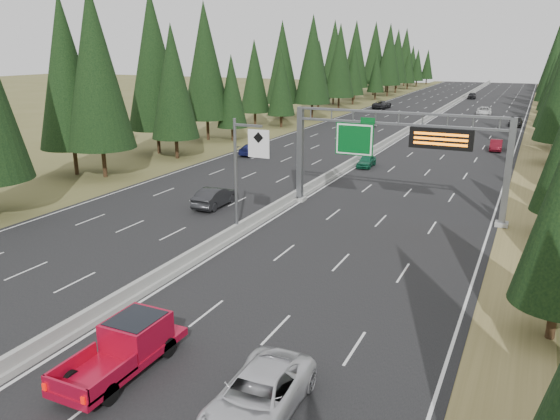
# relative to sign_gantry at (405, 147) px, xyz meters

# --- Properties ---
(road) EXTENTS (32.00, 260.00, 0.08)m
(road) POSITION_rel_sign_gantry_xyz_m (-8.92, 45.12, -5.23)
(road) COLOR black
(road) RESTS_ON ground
(shoulder_right) EXTENTS (3.60, 260.00, 0.06)m
(shoulder_right) POSITION_rel_sign_gantry_xyz_m (8.88, 45.12, -5.24)
(shoulder_right) COLOR olive
(shoulder_right) RESTS_ON ground
(shoulder_left) EXTENTS (3.60, 260.00, 0.06)m
(shoulder_left) POSITION_rel_sign_gantry_xyz_m (-26.72, 45.12, -5.24)
(shoulder_left) COLOR brown
(shoulder_left) RESTS_ON ground
(median_barrier) EXTENTS (0.70, 260.00, 0.85)m
(median_barrier) POSITION_rel_sign_gantry_xyz_m (-8.92, 45.12, -4.85)
(median_barrier) COLOR gray
(median_barrier) RESTS_ON road
(sign_gantry) EXTENTS (16.75, 0.98, 7.80)m
(sign_gantry) POSITION_rel_sign_gantry_xyz_m (0.00, 0.00, 0.00)
(sign_gantry) COLOR slate
(sign_gantry) RESTS_ON road
(hov_sign_pole) EXTENTS (2.80, 0.50, 8.00)m
(hov_sign_pole) POSITION_rel_sign_gantry_xyz_m (-8.33, -9.92, -0.54)
(hov_sign_pole) COLOR slate
(hov_sign_pole) RESTS_ON road
(tree_row_left) EXTENTS (12.44, 242.21, 18.96)m
(tree_row_left) POSITION_rel_sign_gantry_xyz_m (-31.10, 37.08, 4.37)
(tree_row_left) COLOR black
(tree_row_left) RESTS_ON ground
(silver_minivan) EXTENTS (2.81, 5.75, 1.57)m
(silver_minivan) POSITION_rel_sign_gantry_xyz_m (1.14, -26.10, -4.40)
(silver_minivan) COLOR silver
(silver_minivan) RESTS_ON road
(red_pickup) EXTENTS (2.12, 5.95, 1.94)m
(red_pickup) POSITION_rel_sign_gantry_xyz_m (-4.94, -25.56, -4.12)
(red_pickup) COLOR black
(red_pickup) RESTS_ON road
(car_ahead_green) EXTENTS (1.63, 3.79, 1.27)m
(car_ahead_green) POSITION_rel_sign_gantry_xyz_m (-7.42, 15.57, -4.55)
(car_ahead_green) COLOR #155D3F
(car_ahead_green) RESTS_ON road
(car_ahead_dkred) EXTENTS (1.62, 4.16, 1.35)m
(car_ahead_dkred) POSITION_rel_sign_gantry_xyz_m (4.39, 31.82, -4.51)
(car_ahead_dkred) COLOR #5D0D18
(car_ahead_dkred) RESTS_ON road
(car_ahead_dkgrey) EXTENTS (2.15, 4.82, 1.37)m
(car_ahead_dkgrey) POSITION_rel_sign_gantry_xyz_m (5.46, 56.54, -4.50)
(car_ahead_dkgrey) COLOR black
(car_ahead_dkgrey) RESTS_ON road
(car_ahead_white) EXTENTS (3.04, 5.90, 1.59)m
(car_ahead_white) POSITION_rel_sign_gantry_xyz_m (-0.69, 69.47, -4.39)
(car_ahead_white) COLOR silver
(car_ahead_white) RESTS_ON road
(car_ahead_far) EXTENTS (1.98, 4.67, 1.57)m
(car_ahead_far) POSITION_rel_sign_gantry_xyz_m (-6.89, 104.51, -4.40)
(car_ahead_far) COLOR black
(car_ahead_far) RESTS_ON road
(car_onc_near) EXTENTS (1.81, 4.85, 1.58)m
(car_onc_near) POSITION_rel_sign_gantry_xyz_m (-14.10, -4.33, -4.40)
(car_onc_near) COLOR black
(car_onc_near) RESTS_ON road
(car_onc_blue) EXTENTS (2.04, 4.65, 1.33)m
(car_onc_blue) POSITION_rel_sign_gantry_xyz_m (-21.69, 16.47, -4.52)
(car_onc_blue) COLOR navy
(car_onc_blue) RESTS_ON road
(car_onc_white) EXTENTS (1.88, 3.97, 1.31)m
(car_onc_white) POSITION_rel_sign_gantry_xyz_m (-15.67, 44.93, -4.53)
(car_onc_white) COLOR silver
(car_onc_white) RESTS_ON road
(car_onc_far) EXTENTS (2.99, 6.02, 1.64)m
(car_onc_far) POSITION_rel_sign_gantry_xyz_m (-21.27, 73.21, -4.37)
(car_onc_far) COLOR black
(car_onc_far) RESTS_ON road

